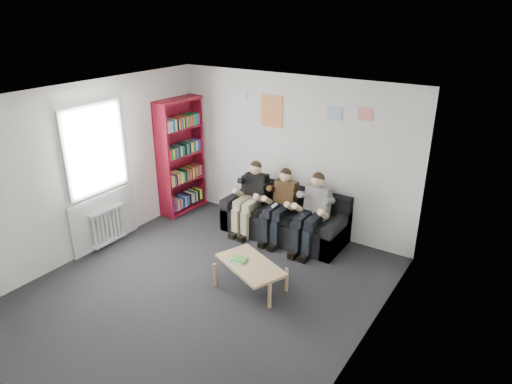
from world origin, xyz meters
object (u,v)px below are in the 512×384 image
sofa (285,220)px  person_middle (280,206)px  person_left (250,198)px  person_right (312,214)px  coffee_table (250,267)px  bookshelf (181,156)px

sofa → person_middle: 0.38m
sofa → person_left: bearing=-161.8°
sofa → person_right: bearing=-18.3°
person_middle → person_right: person_right is taller
person_middle → person_right: bearing=-3.2°
person_middle → person_right: (0.59, -0.00, 0.02)m
sofa → person_left: size_ratio=1.68×
person_left → person_right: person_right is taller
coffee_table → person_left: size_ratio=0.81×
person_left → person_right: bearing=-6.7°
bookshelf → coffee_table: 3.10m
bookshelf → coffee_table: (2.59, -1.54, -0.73)m
sofa → person_right: (0.59, -0.20, 0.34)m
coffee_table → person_middle: 1.56m
coffee_table → person_middle: (-0.40, 1.48, 0.27)m
bookshelf → person_left: bearing=2.9°
person_left → bookshelf: bearing=171.4°
coffee_table → person_middle: size_ratio=0.82×
sofa → person_left: (-0.59, -0.19, 0.33)m
bookshelf → person_right: bookshelf is taller
sofa → person_middle: bearing=-90.0°
sofa → coffee_table: size_ratio=2.09×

